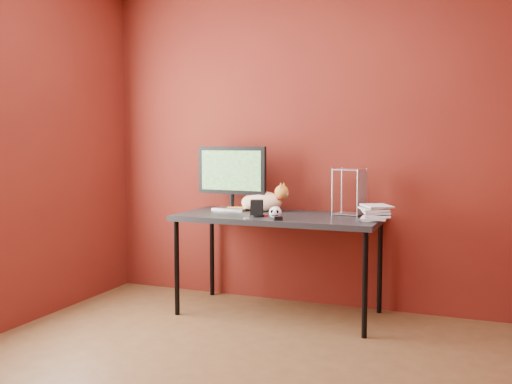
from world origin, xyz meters
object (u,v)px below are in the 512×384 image
at_px(monitor, 232,175).
at_px(cat, 263,201).
at_px(desk, 279,222).
at_px(skull_mug, 275,213).
at_px(book_stack, 365,135).
at_px(speaker, 257,209).

height_order(monitor, cat, monitor).
bearing_deg(desk, skull_mug, -77.62).
bearing_deg(monitor, cat, 9.82).
bearing_deg(monitor, desk, -14.62).
distance_m(desk, book_stack, 0.89).
xyz_separation_m(cat, book_stack, (0.83, -0.20, 0.50)).
relative_size(cat, speaker, 4.04).
relative_size(skull_mug, book_stack, 0.08).
relative_size(desk, speaker, 12.21).
distance_m(cat, speaker, 0.34).
bearing_deg(speaker, skull_mug, -36.90).
xyz_separation_m(desk, cat, (-0.20, 0.17, 0.13)).
relative_size(monitor, speaker, 4.74).
relative_size(skull_mug, speaker, 0.75).
distance_m(skull_mug, book_stack, 0.82).
distance_m(monitor, skull_mug, 0.66).
xyz_separation_m(speaker, book_stack, (0.75, 0.13, 0.53)).
distance_m(speaker, book_stack, 0.92).
xyz_separation_m(monitor, cat, (0.25, 0.03, -0.20)).
bearing_deg(skull_mug, speaker, 147.56).
bearing_deg(skull_mug, book_stack, 7.59).
height_order(desk, monitor, monitor).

